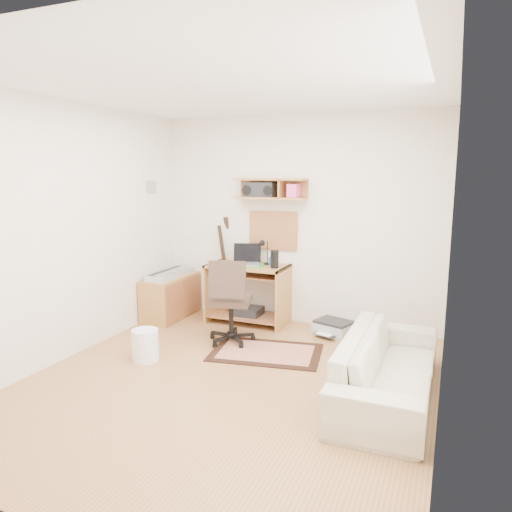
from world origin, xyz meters
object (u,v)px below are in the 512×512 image
at_px(desk, 248,294).
at_px(sofa, 388,356).
at_px(cabinet, 171,297).
at_px(task_chair, 231,300).
at_px(printer, 334,327).

relative_size(desk, sofa, 0.54).
bearing_deg(cabinet, sofa, -23.00).
distance_m(desk, cabinet, 1.05).
height_order(task_chair, cabinet, task_chair).
xyz_separation_m(printer, sofa, (0.80, -1.39, 0.28)).
xyz_separation_m(desk, task_chair, (0.12, -0.74, 0.12)).
height_order(desk, cabinet, desk).
relative_size(desk, task_chair, 1.02).
bearing_deg(sofa, printer, 29.68).
bearing_deg(desk, cabinet, -170.41).
height_order(task_chair, printer, task_chair).
relative_size(task_chair, printer, 2.32).
height_order(desk, printer, desk).
relative_size(cabinet, sofa, 0.49).
distance_m(cabinet, printer, 2.18).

